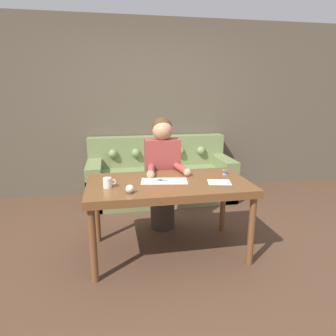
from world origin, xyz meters
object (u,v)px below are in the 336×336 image
object	(u,v)px
person	(162,173)
scissors	(164,180)
thread_spool	(225,172)
couch	(160,177)
pin_cushion	(130,189)
mug	(108,183)
dining_table	(168,189)

from	to	relation	value
person	scissors	world-z (taller)	person
scissors	thread_spool	distance (m)	0.66
couch	scissors	bearing A→B (deg)	-97.59
scissors	pin_cushion	distance (m)	0.45
scissors	pin_cushion	xyz separation A→B (m)	(-0.34, -0.29, 0.03)
couch	mug	xyz separation A→B (m)	(-0.73, -1.66, 0.46)
mug	dining_table	bearing A→B (deg)	7.93
dining_table	person	xyz separation A→B (m)	(0.04, 0.56, 0.00)
person	scissors	size ratio (longest dim) A/B	5.99
mug	thread_spool	distance (m)	1.19
couch	scissors	world-z (taller)	couch
person	dining_table	bearing A→B (deg)	-93.89
dining_table	mug	size ratio (longest dim) A/B	13.33
thread_spool	pin_cushion	world-z (taller)	pin_cushion
couch	pin_cushion	size ratio (longest dim) A/B	29.01
couch	pin_cushion	distance (m)	1.97
dining_table	scissors	distance (m)	0.09
person	couch	bearing A→B (deg)	82.47
person	thread_spool	world-z (taller)	person
mug	scissors	bearing A→B (deg)	12.45
scissors	thread_spool	bearing A→B (deg)	9.21
mug	couch	bearing A→B (deg)	66.24
dining_table	pin_cushion	world-z (taller)	pin_cushion
scissors	mug	size ratio (longest dim) A/B	1.89
dining_table	person	world-z (taller)	person
person	pin_cushion	distance (m)	0.92
person	thread_spool	bearing A→B (deg)	-36.09
dining_table	mug	bearing A→B (deg)	-172.07
scissors	mug	distance (m)	0.54
scissors	person	bearing A→B (deg)	82.29
scissors	pin_cushion	size ratio (longest dim) A/B	2.99
dining_table	person	size ratio (longest dim) A/B	1.18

